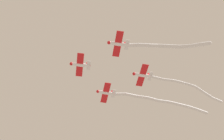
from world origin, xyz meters
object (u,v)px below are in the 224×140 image
at_px(airplane_left_wing, 118,44).
at_px(airplane_right_wing, 106,93).
at_px(airplane_lead, 80,65).
at_px(airplane_slot, 142,75).

bearing_deg(airplane_left_wing, airplane_right_wing, -87.45).
height_order(airplane_lead, airplane_right_wing, airplane_right_wing).
xyz_separation_m(airplane_left_wing, airplane_right_wing, (-13.95, 8.35, 0.70)).
bearing_deg(airplane_lead, airplane_right_wing, -131.51).
distance_m(airplane_lead, airplane_right_wing, 11.50).
bearing_deg(airplane_lead, airplane_slot, -176.51).
relative_size(airplane_left_wing, airplane_slot, 0.98).
bearing_deg(airplane_slot, airplane_left_wing, 44.96).
bearing_deg(airplane_slot, airplane_lead, -0.05).
bearing_deg(airplane_lead, airplane_left_wing, 138.51).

